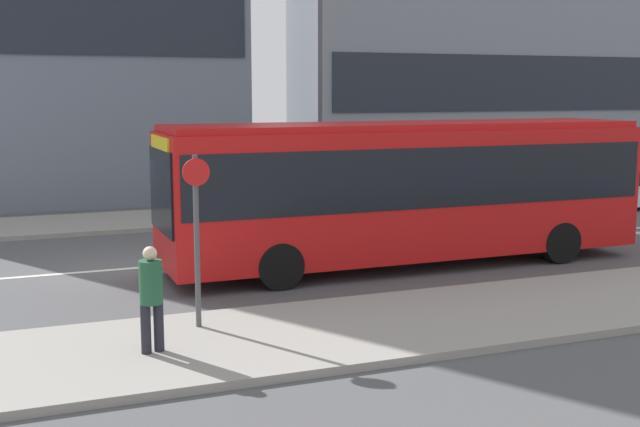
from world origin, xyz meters
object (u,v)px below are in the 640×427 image
Objects in this scene: parked_car_1 at (637,189)px; bus_stop_sign at (197,228)px; pedestrian_near_stop at (151,293)px; street_lamp at (320,54)px; city_bus at (406,184)px; parked_car_0 at (499,197)px.

parked_car_1 is 19.38m from bus_stop_sign.
street_lamp is at bearing 46.36° from pedestrian_near_stop.
parked_car_1 is (11.65, 5.27, -1.24)m from city_bus.
bus_stop_sign is at bearing -142.98° from parked_car_0.
pedestrian_near_stop is (-18.18, -9.77, 0.40)m from parked_car_1.
parked_car_0 is 2.91× the size of pedestrian_near_stop.
street_lamp reaches higher than parked_car_1.
parked_car_1 is 0.51× the size of street_lamp.
parked_car_0 is 5.51m from parked_car_1.
bus_stop_sign is at bearing -120.96° from street_lamp.
city_bus is 2.39× the size of parked_car_0.
parked_car_1 is at bearing 27.93° from city_bus.
city_bus is 3.93× the size of bus_stop_sign.
city_bus is 12.85m from parked_car_1.
parked_car_0 is at bearing 178.92° from parked_car_1.
bus_stop_sign is 12.61m from street_lamp.
city_bus reaches higher than parked_car_1.
bus_stop_sign is at bearing 36.28° from pedestrian_near_stop.
parked_car_0 is 14.75m from bus_stop_sign.
parked_car_0 is 0.56× the size of street_lamp.
parked_car_1 is 2.62× the size of pedestrian_near_stop.
bus_stop_sign is at bearing -153.11° from parked_car_1.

